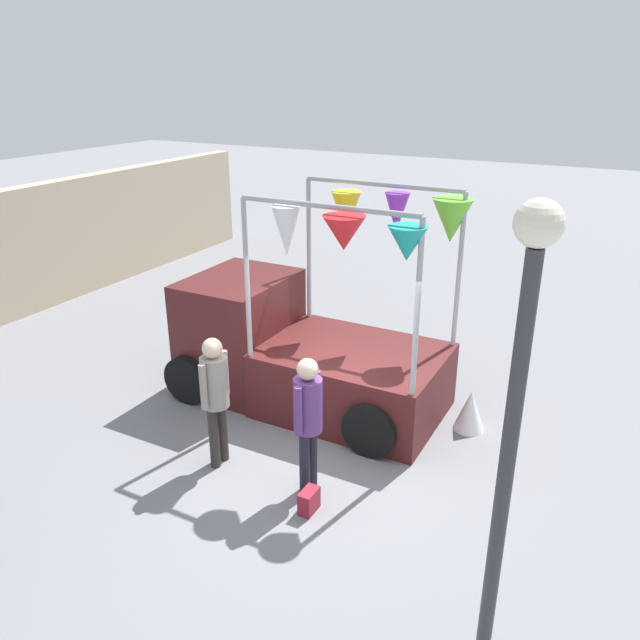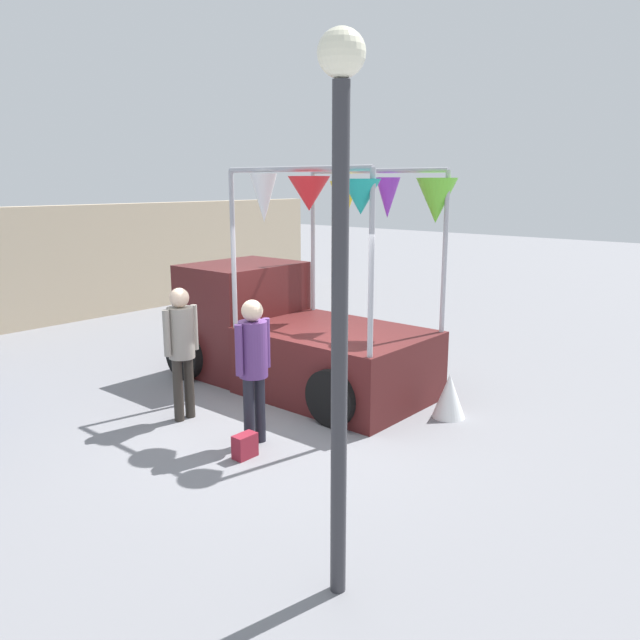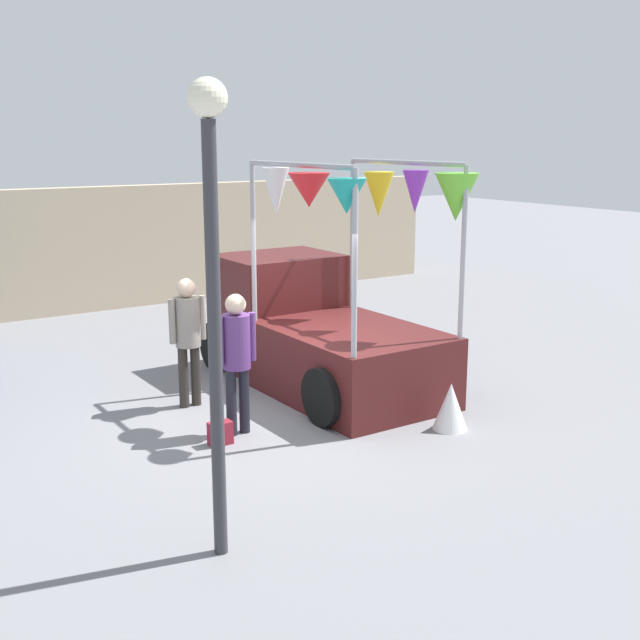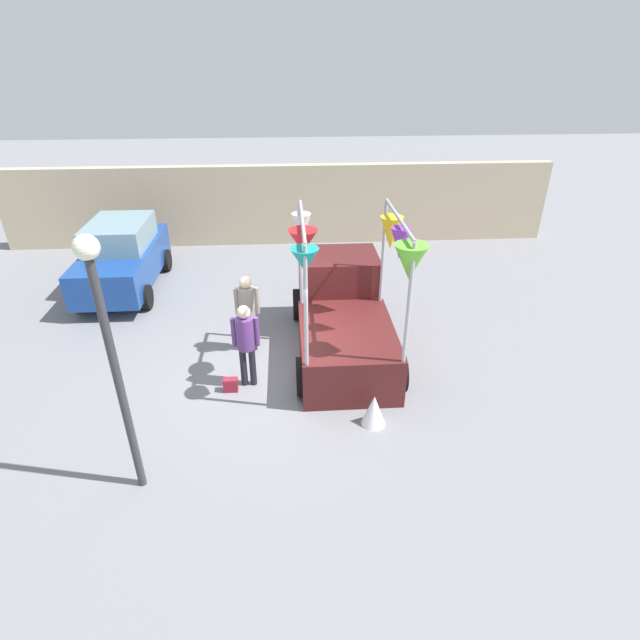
{
  "view_description": "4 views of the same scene",
  "coord_description": "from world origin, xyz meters",
  "px_view_note": "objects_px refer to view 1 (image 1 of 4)",
  "views": [
    {
      "loc": [
        -6.16,
        -3.32,
        4.79
      ],
      "look_at": [
        0.92,
        0.46,
        1.56
      ],
      "focal_mm": 35.0,
      "sensor_mm": 36.0,
      "label": 1
    },
    {
      "loc": [
        -5.49,
        -5.4,
        3.09
      ],
      "look_at": [
        0.71,
        -0.1,
        1.29
      ],
      "focal_mm": 35.0,
      "sensor_mm": 36.0,
      "label": 2
    },
    {
      "loc": [
        -5.02,
        -8.61,
        3.6
      ],
      "look_at": [
        0.56,
        -0.24,
        1.3
      ],
      "focal_mm": 45.0,
      "sensor_mm": 36.0,
      "label": 3
    },
    {
      "loc": [
        0.24,
        -8.45,
        6.01
      ],
      "look_at": [
        0.79,
        -0.15,
        1.38
      ],
      "focal_mm": 28.0,
      "sensor_mm": 36.0,
      "label": 4
    }
  ],
  "objects_px": {
    "person_vendor": "(215,389)",
    "person_customer": "(308,413)",
    "vendor_truck": "(295,343)",
    "street_lamp": "(515,402)",
    "handbag": "(309,501)",
    "folded_kite_bundle_white": "(470,410)"
  },
  "relations": [
    {
      "from": "vendor_truck",
      "to": "folded_kite_bundle_white",
      "type": "distance_m",
      "value": 2.78
    },
    {
      "from": "person_customer",
      "to": "handbag",
      "type": "height_order",
      "value": "person_customer"
    },
    {
      "from": "folded_kite_bundle_white",
      "to": "person_vendor",
      "type": "bearing_deg",
      "value": 131.48
    },
    {
      "from": "person_vendor",
      "to": "handbag",
      "type": "relative_size",
      "value": 6.33
    },
    {
      "from": "vendor_truck",
      "to": "handbag",
      "type": "height_order",
      "value": "vendor_truck"
    },
    {
      "from": "person_vendor",
      "to": "person_customer",
      "type": "bearing_deg",
      "value": -87.84
    },
    {
      "from": "person_customer",
      "to": "street_lamp",
      "type": "distance_m",
      "value": 3.32
    },
    {
      "from": "vendor_truck",
      "to": "handbag",
      "type": "bearing_deg",
      "value": -146.74
    },
    {
      "from": "vendor_truck",
      "to": "person_customer",
      "type": "distance_m",
      "value": 2.43
    },
    {
      "from": "street_lamp",
      "to": "vendor_truck",
      "type": "bearing_deg",
      "value": 47.6
    },
    {
      "from": "person_customer",
      "to": "folded_kite_bundle_white",
      "type": "distance_m",
      "value": 2.77
    },
    {
      "from": "person_customer",
      "to": "street_lamp",
      "type": "relative_size",
      "value": 0.44
    },
    {
      "from": "person_customer",
      "to": "person_vendor",
      "type": "distance_m",
      "value": 1.3
    },
    {
      "from": "street_lamp",
      "to": "person_customer",
      "type": "bearing_deg",
      "value": 58.92
    },
    {
      "from": "vendor_truck",
      "to": "handbag",
      "type": "xyz_separation_m",
      "value": [
        -2.36,
        -1.55,
        -0.75
      ]
    },
    {
      "from": "vendor_truck",
      "to": "person_vendor",
      "type": "bearing_deg",
      "value": -178.76
    },
    {
      "from": "person_vendor",
      "to": "street_lamp",
      "type": "distance_m",
      "value": 4.37
    },
    {
      "from": "vendor_truck",
      "to": "person_customer",
      "type": "height_order",
      "value": "vendor_truck"
    },
    {
      "from": "vendor_truck",
      "to": "person_customer",
      "type": "relative_size",
      "value": 2.36
    },
    {
      "from": "person_customer",
      "to": "handbag",
      "type": "distance_m",
      "value": 1.02
    },
    {
      "from": "folded_kite_bundle_white",
      "to": "handbag",
      "type": "bearing_deg",
      "value": 156.53
    },
    {
      "from": "person_vendor",
      "to": "vendor_truck",
      "type": "bearing_deg",
      "value": 1.24
    }
  ]
}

